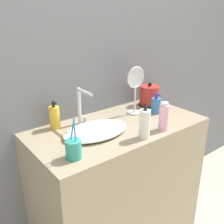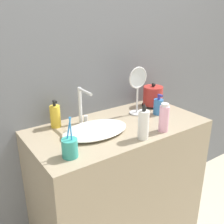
% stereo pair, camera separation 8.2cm
% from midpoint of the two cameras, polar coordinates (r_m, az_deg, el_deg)
% --- Properties ---
extents(wall_back, '(6.00, 0.04, 2.60)m').
position_cam_midpoint_polar(wall_back, '(1.71, -2.90, 12.66)').
color(wall_back, slate).
rests_on(wall_back, ground_plane).
extents(vanity_counter, '(1.08, 0.55, 0.90)m').
position_cam_midpoint_polar(vanity_counter, '(1.82, 2.71, -16.03)').
color(vanity_counter, gray).
rests_on(vanity_counter, ground_plane).
extents(sink_basin, '(0.40, 0.26, 0.04)m').
position_cam_midpoint_polar(sink_basin, '(1.49, -2.08, -3.93)').
color(sink_basin, silver).
rests_on(sink_basin, vanity_counter).
extents(faucet, '(0.06, 0.15, 0.23)m').
position_cam_midpoint_polar(faucet, '(1.57, -5.04, 1.72)').
color(faucet, silver).
rests_on(faucet, vanity_counter).
extents(electric_kettle, '(0.15, 0.15, 0.17)m').
position_cam_midpoint_polar(electric_kettle, '(1.92, 10.09, 3.21)').
color(electric_kettle, black).
rests_on(electric_kettle, vanity_counter).
extents(toothbrush_cup, '(0.08, 0.08, 0.21)m').
position_cam_midpoint_polar(toothbrush_cup, '(1.26, -7.31, -7.74)').
color(toothbrush_cup, teal).
rests_on(toothbrush_cup, vanity_counter).
extents(lotion_bottle, '(0.06, 0.06, 0.17)m').
position_cam_midpoint_polar(lotion_bottle, '(1.58, -10.79, -0.89)').
color(lotion_bottle, gold).
rests_on(lotion_bottle, vanity_counter).
extents(shampoo_bottle, '(0.06, 0.06, 0.20)m').
position_cam_midpoint_polar(shampoo_bottle, '(1.41, 8.52, -2.68)').
color(shampoo_bottle, white).
rests_on(shampoo_bottle, vanity_counter).
extents(mouthwash_bottle, '(0.06, 0.06, 0.14)m').
position_cam_midpoint_polar(mouthwash_bottle, '(1.78, 11.35, 1.19)').
color(mouthwash_bottle, '#3370B7').
rests_on(mouthwash_bottle, vanity_counter).
extents(hand_cream_bottle, '(0.06, 0.06, 0.17)m').
position_cam_midpoint_polar(hand_cream_bottle, '(1.53, 12.76, -1.31)').
color(hand_cream_bottle, '#EAA8C6').
rests_on(hand_cream_bottle, vanity_counter).
extents(vanity_mirror, '(0.14, 0.10, 0.32)m').
position_cam_midpoint_polar(vanity_mirror, '(1.72, 6.97, 5.34)').
color(vanity_mirror, silver).
rests_on(vanity_mirror, vanity_counter).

